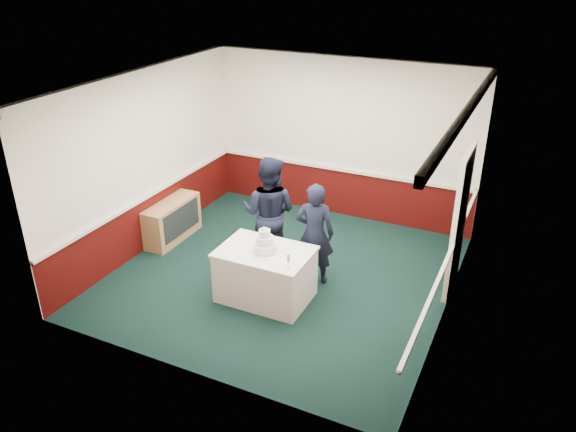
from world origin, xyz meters
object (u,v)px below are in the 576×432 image
at_px(sideboard, 172,221).
at_px(champagne_flute, 288,259).
at_px(wedding_cake, 265,244).
at_px(person_woman, 315,234).
at_px(person_man, 269,213).
at_px(cake_knife, 256,256).
at_px(cake_table, 265,274).

height_order(sideboard, champagne_flute, champagne_flute).
relative_size(wedding_cake, person_woman, 0.23).
xyz_separation_m(sideboard, person_man, (1.94, -0.06, 0.57)).
bearing_deg(person_woman, sideboard, -18.79).
bearing_deg(champagne_flute, sideboard, 156.43).
relative_size(cake_knife, person_man, 0.12).
distance_m(wedding_cake, cake_knife, 0.23).
xyz_separation_m(cake_knife, person_man, (-0.36, 1.10, 0.13)).
bearing_deg(cake_knife, person_man, 112.96).
bearing_deg(champagne_flute, person_woman, 92.83).
bearing_deg(person_woman, wedding_cake, 44.48).
relative_size(sideboard, wedding_cake, 3.30).
bearing_deg(sideboard, person_man, -1.72).
bearing_deg(sideboard, champagne_flute, -23.57).
distance_m(wedding_cake, person_woman, 0.88).
distance_m(sideboard, person_man, 2.02).
bearing_deg(cake_knife, sideboard, 158.23).
bearing_deg(wedding_cake, person_woman, 59.06).
height_order(wedding_cake, champagne_flute, wedding_cake).
relative_size(sideboard, champagne_flute, 5.85).
xyz_separation_m(cake_table, wedding_cake, (0.00, 0.00, 0.50)).
bearing_deg(person_woman, person_man, -24.48).
relative_size(cake_knife, person_woman, 0.14).
xyz_separation_m(champagne_flute, person_woman, (-0.05, 1.03, -0.12)).
xyz_separation_m(cake_table, champagne_flute, (0.50, -0.28, 0.53)).
xyz_separation_m(sideboard, wedding_cake, (2.33, -0.95, 0.55)).
height_order(sideboard, person_woman, person_woman).
bearing_deg(cake_table, person_woman, 59.06).
distance_m(sideboard, champagne_flute, 3.14).
height_order(cake_knife, person_woman, person_woman).
distance_m(sideboard, wedding_cake, 2.57).
bearing_deg(cake_knife, person_woman, 68.11).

